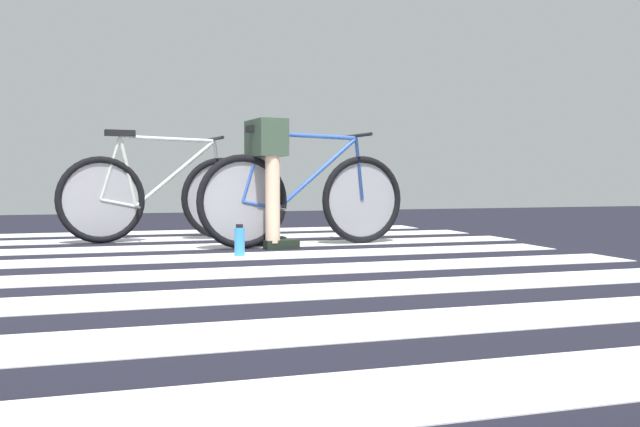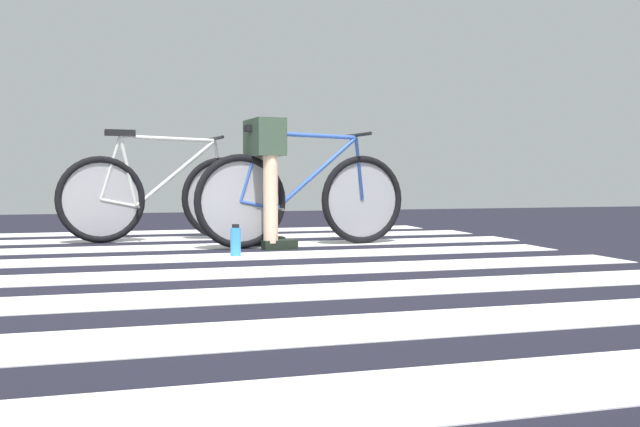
{
  "view_description": "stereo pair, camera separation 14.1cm",
  "coord_description": "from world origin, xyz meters",
  "px_view_note": "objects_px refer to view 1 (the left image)",
  "views": [
    {
      "loc": [
        -0.64,
        -3.79,
        0.56
      ],
      "look_at": [
        1.01,
        1.65,
        0.26
      ],
      "focal_mm": 38.52,
      "sensor_mm": 36.0,
      "label": 1
    },
    {
      "loc": [
        -0.5,
        -3.79,
        0.56
      ],
      "look_at": [
        1.01,
        1.65,
        0.26
      ],
      "focal_mm": 38.52,
      "sensor_mm": 36.0,
      "label": 2
    }
  ],
  "objects_px": {
    "bicycle_1_of_2": "(304,197)",
    "cyclist_1_of_2": "(267,165)",
    "bicycle_2_of_2": "(163,196)",
    "water_bottle": "(240,241)"
  },
  "relations": [
    {
      "from": "bicycle_1_of_2",
      "to": "cyclist_1_of_2",
      "type": "xyz_separation_m",
      "value": [
        -0.31,
        -0.04,
        0.25
      ]
    },
    {
      "from": "cyclist_1_of_2",
      "to": "bicycle_2_of_2",
      "type": "xyz_separation_m",
      "value": [
        -0.73,
        0.81,
        -0.25
      ]
    },
    {
      "from": "bicycle_1_of_2",
      "to": "water_bottle",
      "type": "relative_size",
      "value": 7.83
    },
    {
      "from": "cyclist_1_of_2",
      "to": "water_bottle",
      "type": "bearing_deg",
      "value": -128.03
    },
    {
      "from": "bicycle_2_of_2",
      "to": "water_bottle",
      "type": "distance_m",
      "value": 1.42
    },
    {
      "from": "cyclist_1_of_2",
      "to": "bicycle_1_of_2",
      "type": "bearing_deg",
      "value": 0.0
    },
    {
      "from": "bicycle_1_of_2",
      "to": "cyclist_1_of_2",
      "type": "height_order",
      "value": "cyclist_1_of_2"
    },
    {
      "from": "bicycle_2_of_2",
      "to": "bicycle_1_of_2",
      "type": "bearing_deg",
      "value": -44.36
    },
    {
      "from": "bicycle_1_of_2",
      "to": "bicycle_2_of_2",
      "type": "distance_m",
      "value": 1.29
    },
    {
      "from": "cyclist_1_of_2",
      "to": "bicycle_2_of_2",
      "type": "bearing_deg",
      "value": 124.68
    }
  ]
}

